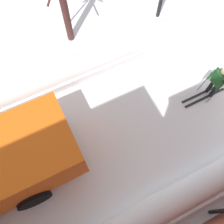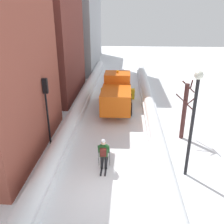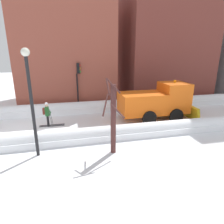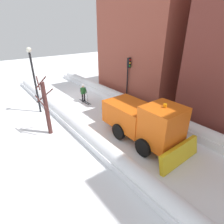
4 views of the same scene
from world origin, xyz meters
name	(u,v)px [view 1 (image 1 of 4)]	position (x,y,z in m)	size (l,w,h in m)	color
ground_plane	(6,184)	(0.00, 10.00, 0.00)	(80.00, 80.00, 0.00)	white
skier	(218,80)	(-0.18, 1.87, 1.00)	(0.62, 1.80, 1.81)	black
bare_tree_near	(63,2)	(4.70, 5.63, 1.98)	(1.23, 1.26, 4.09)	#4C2927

